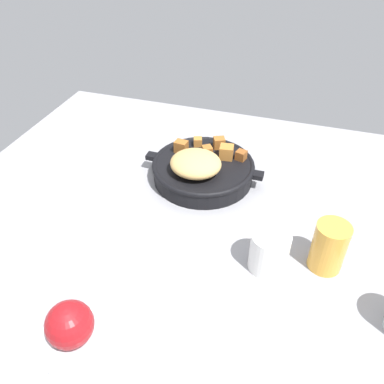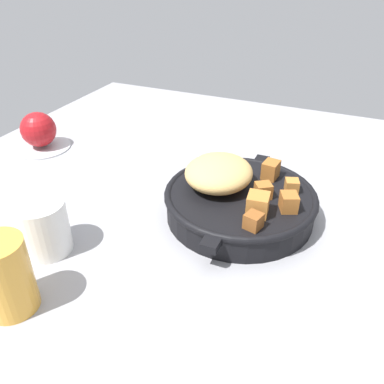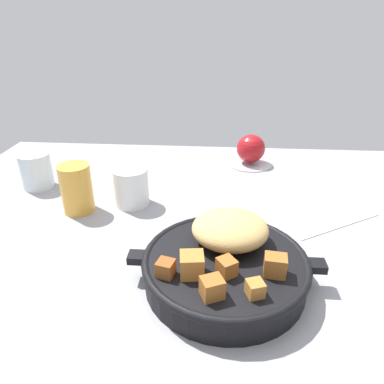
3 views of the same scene
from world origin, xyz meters
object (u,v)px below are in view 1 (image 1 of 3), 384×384
(red_apple, at_px, (70,324))
(white_creamer_pitcher, at_px, (269,251))
(cast_iron_skillet, at_px, (202,168))
(butter_knife, at_px, (86,204))
(juice_glass_amber, at_px, (329,247))

(red_apple, bearing_deg, white_creamer_pitcher, -137.26)
(cast_iron_skillet, distance_m, red_apple, 0.48)
(butter_knife, bearing_deg, cast_iron_skillet, -173.05)
(juice_glass_amber, bearing_deg, cast_iron_skillet, -32.74)
(red_apple, xyz_separation_m, white_creamer_pitcher, (-0.27, -0.25, -0.00))
(juice_glass_amber, height_order, white_creamer_pitcher, juice_glass_amber)
(cast_iron_skillet, height_order, white_creamer_pitcher, cast_iron_skillet)
(juice_glass_amber, distance_m, white_creamer_pitcher, 0.11)
(cast_iron_skillet, bearing_deg, butter_knife, 37.81)
(cast_iron_skillet, height_order, red_apple, cast_iron_skillet)
(white_creamer_pitcher, bearing_deg, cast_iron_skillet, -49.32)
(red_apple, relative_size, white_creamer_pitcher, 0.93)
(red_apple, distance_m, butter_knife, 0.34)
(cast_iron_skillet, relative_size, red_apple, 3.86)
(red_apple, relative_size, butter_knife, 0.37)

